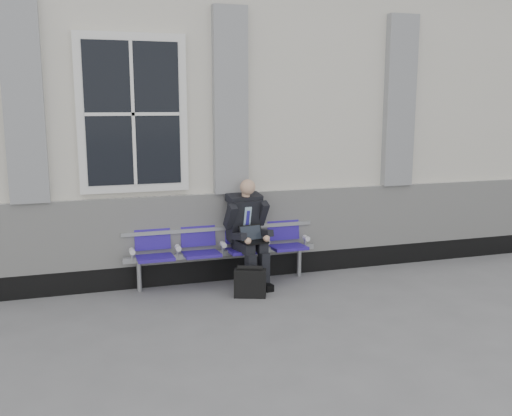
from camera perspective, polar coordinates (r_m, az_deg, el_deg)
name	(u,v)px	position (r m, az deg, el deg)	size (l,w,h in m)	color
ground	(121,333)	(6.31, -13.38, -12.05)	(70.00, 70.00, 0.00)	slate
station_building	(96,113)	(9.31, -15.70, 9.09)	(14.40, 4.40, 4.49)	silver
bench	(222,243)	(7.60, -3.43, -3.52)	(2.60, 0.47, 0.91)	#9EA0A3
businessman	(248,228)	(7.51, -0.84, -2.00)	(0.60, 0.80, 1.41)	black
briefcase	(250,282)	(7.15, -0.59, -7.46)	(0.43, 0.29, 0.40)	black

